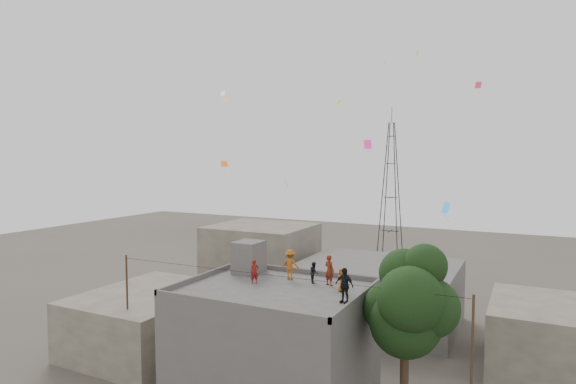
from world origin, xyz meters
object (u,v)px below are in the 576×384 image
object	(u,v)px
stair_head_box	(249,257)
transmission_tower	(391,190)
tree	(409,304)
person_dark_adult	(344,285)
person_red_adult	(329,270)

from	to	relation	value
stair_head_box	transmission_tower	world-z (taller)	transmission_tower
tree	person_dark_adult	distance (m)	3.35
stair_head_box	person_dark_adult	world-z (taller)	stair_head_box
transmission_tower	tree	bearing A→B (deg)	-73.91
stair_head_box	transmission_tower	xyz separation A→B (m)	(-0.80, 37.40, 1.97)
stair_head_box	person_red_adult	world-z (taller)	stair_head_box
tree	person_red_adult	bearing A→B (deg)	162.96
stair_head_box	tree	bearing A→B (deg)	-10.74
stair_head_box	person_dark_adult	size ratio (longest dim) A/B	1.12
stair_head_box	person_dark_adult	xyz separation A→B (m)	(7.60, -3.28, -0.10)
tree	transmission_tower	xyz separation A→B (m)	(-11.37, 39.40, 2.97)
tree	person_red_adult	xyz separation A→B (m)	(-4.88, 1.50, 0.87)
tree	transmission_tower	bearing A→B (deg)	106.09
stair_head_box	person_red_adult	bearing A→B (deg)	-5.11
stair_head_box	person_red_adult	size ratio (longest dim) A/B	1.15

